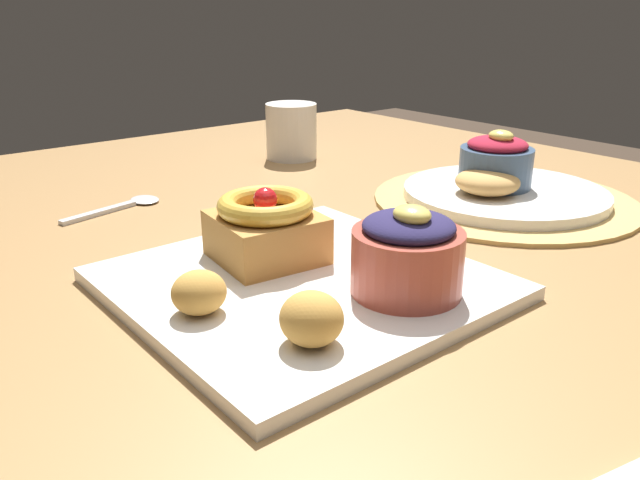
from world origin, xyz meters
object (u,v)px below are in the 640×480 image
cake_slice (266,227)px  berry_ramekin (407,254)px  spoon (126,205)px  fritter_middle (199,292)px  back_plate (505,193)px  back_pastry (487,182)px  coffee_mug (291,131)px  back_ramekin (496,162)px  fritter_front (312,319)px  front_plate (302,283)px

cake_slice → berry_ramekin: 0.13m
spoon → fritter_middle: bearing=-116.7°
back_plate → cake_slice: bearing=-91.5°
fritter_middle → back_pastry: back_pastry is taller
cake_slice → fritter_middle: cake_slice is taller
spoon → coffee_mug: size_ratio=1.51×
cake_slice → back_ramekin: 0.34m
cake_slice → berry_ramekin: berry_ramekin is taller
back_pastry → fritter_front: bearing=-70.1°
back_plate → back_pastry: size_ratio=3.25×
fritter_front → back_pastry: fritter_front is taller
fritter_front → coffee_mug: 0.59m
berry_ramekin → coffee_mug: bearing=152.8°
cake_slice → back_pastry: (0.01, 0.31, -0.01)m
berry_ramekin → back_plate: berry_ramekin is taller
front_plate → fritter_front: 0.11m
back_plate → coffee_mug: coffee_mug is taller
front_plate → fritter_middle: bearing=-87.8°
fritter_front → coffee_mug: size_ratio=0.53×
front_plate → back_plate: size_ratio=1.16×
front_plate → fritter_middle: (0.00, -0.10, 0.02)m
back_plate → coffee_mug: 0.35m
cake_slice → fritter_middle: bearing=-60.7°
fritter_middle → coffee_mug: 0.55m
fritter_middle → spoon: bearing=166.0°
cake_slice → back_ramekin: size_ratio=1.10×
front_plate → back_pastry: 0.31m
fritter_middle → cake_slice: bearing=119.3°
fritter_middle → spoon: (-0.32, 0.08, -0.03)m
fritter_front → back_plate: fritter_front is taller
cake_slice → berry_ramekin: (0.13, 0.04, 0.00)m
front_plate → berry_ramekin: size_ratio=3.21×
berry_ramekin → back_pastry: size_ratio=1.18×
berry_ramekin → fritter_middle: bearing=-116.6°
fritter_front → fritter_middle: fritter_front is taller
berry_ramekin → fritter_front: size_ratio=1.98×
cake_slice → fritter_middle: size_ratio=2.34×
cake_slice → coffee_mug: (-0.34, 0.28, 0.00)m
back_ramekin → berry_ramekin: bearing=-65.8°
cake_slice → berry_ramekin: size_ratio=1.09×
fritter_front → front_plate: bearing=145.7°
fritter_front → fritter_middle: (-0.09, -0.04, -0.00)m
front_plate → spoon: bearing=-176.7°
berry_ramekin → fritter_front: bearing=-81.6°
berry_ramekin → coffee_mug: size_ratio=1.05×
fritter_middle → back_pastry: size_ratio=0.55×
back_pastry → back_plate: bearing=89.2°
back_ramekin → cake_slice: bearing=-89.0°
fritter_front → fritter_middle: bearing=-158.1°
back_plate → coffee_mug: bearing=-170.6°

